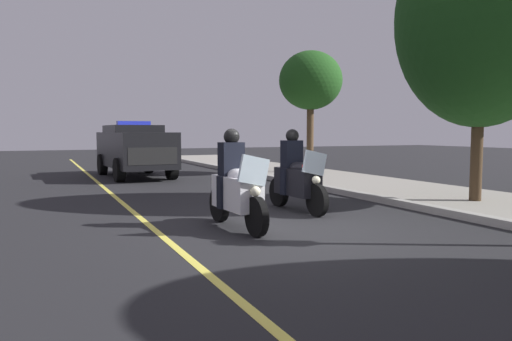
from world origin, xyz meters
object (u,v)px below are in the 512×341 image
at_px(tree_mid_block, 482,18).
at_px(tree_far_back, 311,81).
at_px(police_motorcycle_lead_left, 236,188).
at_px(police_suv, 135,148).
at_px(police_motorcycle_lead_right, 296,178).

height_order(tree_mid_block, tree_far_back, tree_mid_block).
xyz_separation_m(police_motorcycle_lead_left, tree_far_back, (-8.78, 6.65, 2.92)).
bearing_deg(police_suv, tree_far_back, 76.11).
bearing_deg(police_suv, police_motorcycle_lead_left, -0.90).
bearing_deg(police_motorcycle_lead_left, police_suv, 179.10).
distance_m(police_suv, tree_mid_block, 12.07).
height_order(police_motorcycle_lead_right, tree_far_back, tree_far_back).
bearing_deg(police_motorcycle_lead_right, tree_far_back, 147.67).
xyz_separation_m(tree_mid_block, tree_far_back, (-8.51, 0.67, -0.55)).
relative_size(police_motorcycle_lead_left, tree_mid_block, 0.33).
bearing_deg(tree_far_back, police_motorcycle_lead_left, -37.12).
bearing_deg(police_motorcycle_lead_right, tree_mid_block, 77.53).
xyz_separation_m(police_suv, tree_far_back, (1.60, 6.48, 2.55)).
height_order(police_suv, tree_far_back, tree_far_back).
bearing_deg(police_motorcycle_lead_left, tree_far_back, 142.88).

